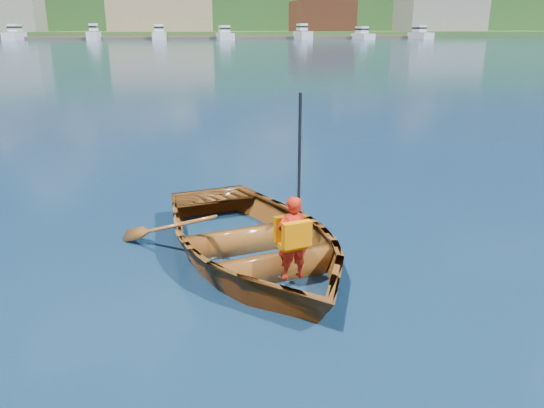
% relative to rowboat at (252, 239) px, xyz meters
% --- Properties ---
extents(ground, '(600.00, 600.00, 0.00)m').
position_rel_rowboat_xyz_m(ground, '(1.08, 0.20, -0.29)').
color(ground, '#0F233E').
rests_on(ground, ground).
extents(rowboat, '(3.89, 4.79, 0.87)m').
position_rel_rowboat_xyz_m(rowboat, '(0.00, 0.00, 0.00)').
color(rowboat, '#67330B').
rests_on(rowboat, ground).
extents(child_paddler, '(0.42, 0.41, 2.15)m').
position_rel_rowboat_xyz_m(child_paddler, '(0.35, -0.84, 0.35)').
color(child_paddler, red).
rests_on(child_paddler, ground).
extents(shoreline, '(400.00, 140.00, 22.00)m').
position_rel_rowboat_xyz_m(shoreline, '(1.08, 236.81, 10.04)').
color(shoreline, '#38501C').
rests_on(shoreline, ground).
extents(dock, '(160.05, 7.87, 0.80)m').
position_rel_rowboat_xyz_m(dock, '(-10.77, 148.20, 0.11)').
color(dock, '#50433C').
rests_on(dock, ground).
extents(waterfront_buildings, '(202.00, 16.00, 14.00)m').
position_rel_rowboat_xyz_m(waterfront_buildings, '(-6.66, 165.20, 7.46)').
color(waterfront_buildings, maroon).
rests_on(waterfront_buildings, ground).
extents(marina_yachts, '(143.46, 13.69, 4.39)m').
position_rel_rowboat_xyz_m(marina_yachts, '(-4.20, 143.52, 1.09)').
color(marina_yachts, silver).
rests_on(marina_yachts, ground).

